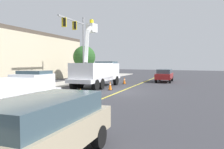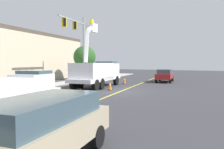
{
  "view_description": "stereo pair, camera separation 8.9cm",
  "coord_description": "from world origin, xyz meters",
  "px_view_note": "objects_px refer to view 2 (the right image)",
  "views": [
    {
      "loc": [
        -16.79,
        -9.38,
        2.55
      ],
      "look_at": [
        1.86,
        1.78,
        1.4
      ],
      "focal_mm": 35.9,
      "sensor_mm": 36.0,
      "label": 1
    },
    {
      "loc": [
        -16.75,
        -9.45,
        2.55
      ],
      "look_at": [
        1.86,
        1.78,
        1.4
      ],
      "focal_mm": 35.9,
      "sensor_mm": 36.0,
      "label": 2
    }
  ],
  "objects_px": {
    "trailing_sedan": "(39,127)",
    "traffic_cone_mid_rear": "(110,86)",
    "traffic_cone_mid_front": "(80,94)",
    "traffic_signal_mast": "(78,37)",
    "traffic_cone_trailing": "(125,81)",
    "service_pickup_truck": "(17,88)",
    "utility_bucket_truck": "(97,72)",
    "passing_minivan": "(165,75)"
  },
  "relations": [
    {
      "from": "traffic_cone_trailing",
      "to": "traffic_signal_mast",
      "type": "relative_size",
      "value": 0.1
    },
    {
      "from": "utility_bucket_truck",
      "to": "trailing_sedan",
      "type": "height_order",
      "value": "utility_bucket_truck"
    },
    {
      "from": "passing_minivan",
      "to": "traffic_signal_mast",
      "type": "bearing_deg",
      "value": 131.29
    },
    {
      "from": "traffic_cone_trailing",
      "to": "traffic_signal_mast",
      "type": "height_order",
      "value": "traffic_signal_mast"
    },
    {
      "from": "utility_bucket_truck",
      "to": "traffic_cone_mid_front",
      "type": "bearing_deg",
      "value": -153.26
    },
    {
      "from": "service_pickup_truck",
      "to": "passing_minivan",
      "type": "distance_m",
      "value": 20.89
    },
    {
      "from": "traffic_cone_mid_rear",
      "to": "traffic_cone_trailing",
      "type": "bearing_deg",
      "value": 15.56
    },
    {
      "from": "traffic_cone_mid_front",
      "to": "utility_bucket_truck",
      "type": "bearing_deg",
      "value": 26.74
    },
    {
      "from": "service_pickup_truck",
      "to": "traffic_cone_mid_rear",
      "type": "relative_size",
      "value": 6.88
    },
    {
      "from": "passing_minivan",
      "to": "traffic_signal_mast",
      "type": "height_order",
      "value": "traffic_signal_mast"
    },
    {
      "from": "traffic_signal_mast",
      "to": "passing_minivan",
      "type": "bearing_deg",
      "value": -48.71
    },
    {
      "from": "traffic_signal_mast",
      "to": "utility_bucket_truck",
      "type": "bearing_deg",
      "value": -116.8
    },
    {
      "from": "utility_bucket_truck",
      "to": "traffic_signal_mast",
      "type": "height_order",
      "value": "traffic_signal_mast"
    },
    {
      "from": "passing_minivan",
      "to": "service_pickup_truck",
      "type": "bearing_deg",
      "value": 174.81
    },
    {
      "from": "traffic_signal_mast",
      "to": "trailing_sedan",
      "type": "bearing_deg",
      "value": -142.74
    },
    {
      "from": "utility_bucket_truck",
      "to": "traffic_cone_mid_rear",
      "type": "height_order",
      "value": "utility_bucket_truck"
    },
    {
      "from": "service_pickup_truck",
      "to": "traffic_cone_mid_front",
      "type": "xyz_separation_m",
      "value": [
        3.76,
        -1.5,
        -0.71
      ]
    },
    {
      "from": "trailing_sedan",
      "to": "utility_bucket_truck",
      "type": "bearing_deg",
      "value": 30.29
    },
    {
      "from": "passing_minivan",
      "to": "traffic_cone_mid_front",
      "type": "xyz_separation_m",
      "value": [
        -17.04,
        0.39,
        -0.56
      ]
    },
    {
      "from": "traffic_cone_mid_rear",
      "to": "trailing_sedan",
      "type": "bearing_deg",
      "value": -154.92
    },
    {
      "from": "utility_bucket_truck",
      "to": "passing_minivan",
      "type": "xyz_separation_m",
      "value": [
        9.71,
        -4.08,
        -0.64
      ]
    },
    {
      "from": "passing_minivan",
      "to": "traffic_cone_mid_rear",
      "type": "relative_size",
      "value": 5.92
    },
    {
      "from": "service_pickup_truck",
      "to": "traffic_cone_mid_rear",
      "type": "bearing_deg",
      "value": -1.85
    },
    {
      "from": "traffic_cone_mid_rear",
      "to": "traffic_cone_trailing",
      "type": "relative_size",
      "value": 1.02
    },
    {
      "from": "traffic_cone_trailing",
      "to": "traffic_signal_mast",
      "type": "bearing_deg",
      "value": 113.34
    },
    {
      "from": "passing_minivan",
      "to": "utility_bucket_truck",
      "type": "bearing_deg",
      "value": 157.19
    },
    {
      "from": "service_pickup_truck",
      "to": "traffic_signal_mast",
      "type": "relative_size",
      "value": 0.71
    },
    {
      "from": "passing_minivan",
      "to": "traffic_signal_mast",
      "type": "relative_size",
      "value": 0.61
    },
    {
      "from": "service_pickup_truck",
      "to": "traffic_cone_trailing",
      "type": "xyz_separation_m",
      "value": [
        15.6,
        1.37,
        -0.71
      ]
    },
    {
      "from": "traffic_cone_mid_front",
      "to": "traffic_cone_mid_rear",
      "type": "relative_size",
      "value": 0.98
    },
    {
      "from": "passing_minivan",
      "to": "trailing_sedan",
      "type": "bearing_deg",
      "value": -168.9
    },
    {
      "from": "traffic_cone_mid_front",
      "to": "traffic_signal_mast",
      "type": "relative_size",
      "value": 0.1
    },
    {
      "from": "service_pickup_truck",
      "to": "traffic_signal_mast",
      "type": "height_order",
      "value": "traffic_signal_mast"
    },
    {
      "from": "passing_minivan",
      "to": "traffic_cone_trailing",
      "type": "xyz_separation_m",
      "value": [
        -5.21,
        3.26,
        -0.56
      ]
    },
    {
      "from": "utility_bucket_truck",
      "to": "traffic_signal_mast",
      "type": "distance_m",
      "value": 6.39
    },
    {
      "from": "trailing_sedan",
      "to": "passing_minivan",
      "type": "bearing_deg",
      "value": 11.1
    },
    {
      "from": "service_pickup_truck",
      "to": "trailing_sedan",
      "type": "distance_m",
      "value": 8.09
    },
    {
      "from": "trailing_sedan",
      "to": "traffic_cone_mid_rear",
      "type": "height_order",
      "value": "trailing_sedan"
    },
    {
      "from": "traffic_cone_mid_front",
      "to": "traffic_cone_trailing",
      "type": "relative_size",
      "value": 1.0
    },
    {
      "from": "utility_bucket_truck",
      "to": "service_pickup_truck",
      "type": "distance_m",
      "value": 11.32
    },
    {
      "from": "traffic_cone_mid_rear",
      "to": "traffic_cone_mid_front",
      "type": "bearing_deg",
      "value": -168.43
    },
    {
      "from": "passing_minivan",
      "to": "traffic_cone_trailing",
      "type": "relative_size",
      "value": 6.05
    }
  ]
}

